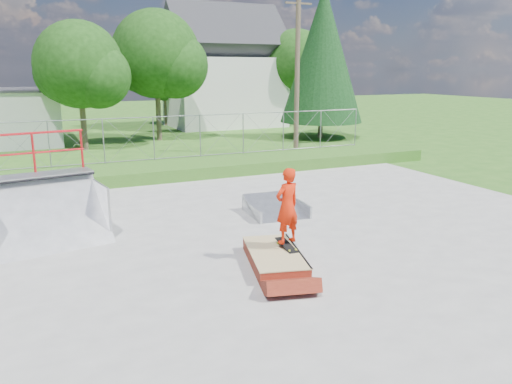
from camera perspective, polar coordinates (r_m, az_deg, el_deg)
ground at (r=11.64m, az=0.57°, el=-7.11°), size 120.00×120.00×0.00m
concrete_pad at (r=11.63m, az=0.57°, el=-7.02°), size 20.00×16.00×0.04m
grass_berm at (r=20.28m, az=-10.81°, el=2.45°), size 24.00×3.00×0.50m
grind_box at (r=10.94m, az=2.12°, el=-7.60°), size 1.57×2.39×0.33m
quarter_pipe at (r=13.10m, az=-22.92°, el=0.14°), size 2.94×2.61×2.61m
flat_bank_ramp at (r=14.60m, az=2.33°, el=-1.77°), size 1.70×1.79×0.48m
skateboard at (r=11.12m, az=3.51°, el=-6.12°), size 0.25×0.80×0.13m
skater at (r=10.86m, az=3.58°, el=-1.97°), size 0.69×0.53×1.67m
chain_link_fence at (r=21.05m, az=-11.61°, el=6.00°), size 20.00×0.06×1.80m
gable_house at (r=38.35m, az=-3.69°, el=13.30°), size 8.40×6.08×8.94m
utility_pole at (r=24.98m, az=4.73°, el=13.40°), size 0.24×0.24×8.00m
tree_left_near at (r=27.84m, az=-19.02°, el=13.25°), size 4.76×4.48×6.65m
tree_center at (r=30.58m, az=-10.75°, el=14.86°), size 5.44×5.12×7.60m
tree_right_far at (r=38.60m, az=5.06°, el=14.33°), size 5.10×4.80×7.12m
tree_back_mid at (r=38.97m, az=-10.03°, el=12.83°), size 4.08×3.84×5.70m
conifer_tree at (r=31.58m, az=7.63°, el=15.31°), size 5.04×5.04×9.10m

